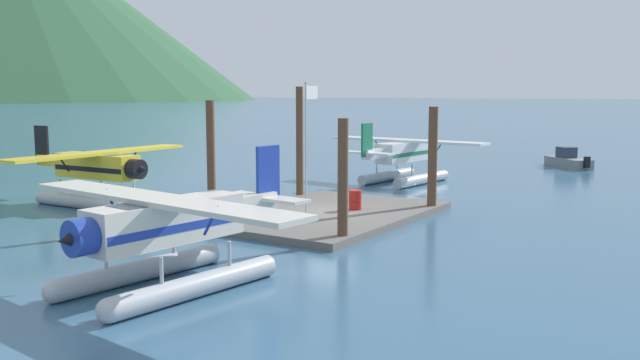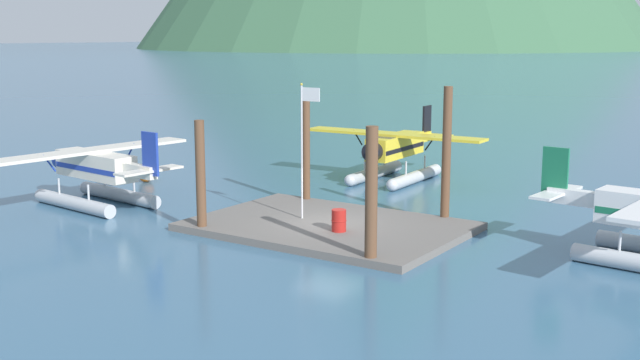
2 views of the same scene
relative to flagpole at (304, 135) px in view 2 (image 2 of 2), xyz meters
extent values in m
plane|color=#38607F|center=(1.26, -0.08, -3.88)|extent=(1200.00, 1200.00, 0.00)
cube|color=#66605B|center=(1.26, -0.08, -3.73)|extent=(10.89, 7.57, 0.30)
cylinder|color=brown|center=(-2.74, -3.39, -1.56)|extent=(0.39, 0.39, 4.64)
cylinder|color=brown|center=(5.26, -3.48, -1.42)|extent=(0.44, 0.44, 4.92)
cylinder|color=brown|center=(-2.29, 3.43, -1.26)|extent=(0.36, 0.36, 5.24)
cylinder|color=brown|center=(4.76, 3.68, -0.95)|extent=(0.38, 0.38, 5.87)
cylinder|color=silver|center=(-0.13, 0.00, -0.77)|extent=(0.08, 0.08, 5.62)
cube|color=white|center=(0.32, 0.00, 1.69)|extent=(0.90, 0.03, 0.56)
sphere|color=gold|center=(-0.13, 0.00, 2.09)|extent=(0.10, 0.10, 0.10)
cylinder|color=#AD1E19|center=(2.36, -1.00, -3.14)|extent=(0.58, 0.58, 0.88)
torus|color=#AD1E19|center=(2.36, -1.00, -3.14)|extent=(0.62, 0.62, 0.04)
sphere|color=orange|center=(-13.01, 3.38, -3.44)|extent=(0.89, 0.89, 0.89)
cylinder|color=#B7BABF|center=(-10.58, -3.45, -3.56)|extent=(5.64, 1.25, 0.64)
sphere|color=#B7BABF|center=(-13.36, -3.14, -3.56)|extent=(0.64, 0.64, 0.64)
cylinder|color=#B7BABF|center=(-10.30, -0.97, -3.56)|extent=(5.64, 1.25, 0.64)
sphere|color=#B7BABF|center=(-13.08, -0.66, -3.56)|extent=(0.64, 0.64, 0.64)
cylinder|color=#B7BABF|center=(-11.77, -3.32, -2.89)|extent=(0.10, 0.10, 0.70)
cylinder|color=#B7BABF|center=(-9.38, -3.59, -2.89)|extent=(0.10, 0.10, 0.70)
cylinder|color=#B7BABF|center=(-11.49, -0.84, -2.89)|extent=(0.10, 0.10, 0.70)
cylinder|color=#B7BABF|center=(-9.11, -1.10, -2.89)|extent=(0.10, 0.10, 0.70)
cube|color=silver|center=(-10.44, -2.21, -1.94)|extent=(4.91, 1.76, 1.20)
cube|color=#1E389E|center=(-10.44, -2.21, -2.04)|extent=(4.81, 1.77, 0.24)
cube|color=#283347|center=(-11.51, -2.09, -1.61)|extent=(1.21, 1.17, 0.56)
cube|color=silver|center=(-10.74, -2.18, -1.27)|extent=(2.54, 10.49, 0.14)
cylinder|color=#1E389E|center=(-10.98, -4.36, -1.60)|extent=(0.15, 0.63, 0.84)
cylinder|color=#1E389E|center=(-10.49, 0.01, -1.60)|extent=(0.15, 0.63, 0.84)
cylinder|color=#1E389E|center=(-13.12, -1.91, -1.94)|extent=(0.70, 1.02, 0.96)
cone|color=black|center=(-13.57, -1.86, -1.94)|extent=(0.39, 0.40, 0.36)
cube|color=silver|center=(-7.21, -2.57, -1.84)|extent=(2.24, 0.68, 0.56)
cube|color=#1E389E|center=(-6.31, -2.67, -0.99)|extent=(1.01, 0.23, 1.90)
cube|color=silver|center=(-6.41, -2.66, -1.74)|extent=(1.15, 3.27, 0.10)
cylinder|color=#B7BABF|center=(-0.59, 11.42, -3.56)|extent=(0.84, 5.62, 0.64)
sphere|color=#B7BABF|center=(-0.49, 8.62, -3.56)|extent=(0.64, 0.64, 0.64)
cylinder|color=#B7BABF|center=(-3.09, 11.33, -3.56)|extent=(0.84, 5.62, 0.64)
sphere|color=#B7BABF|center=(-2.99, 8.54, -3.56)|extent=(0.64, 0.64, 0.64)
cylinder|color=#B7BABF|center=(-0.55, 10.22, -2.89)|extent=(0.10, 0.10, 0.70)
cylinder|color=#B7BABF|center=(-0.63, 12.62, -2.89)|extent=(0.10, 0.10, 0.70)
cylinder|color=#B7BABF|center=(-3.05, 10.13, -2.89)|extent=(0.10, 0.10, 0.70)
cylinder|color=#B7BABF|center=(-3.13, 12.53, -2.89)|extent=(0.10, 0.10, 0.70)
cube|color=yellow|center=(-1.84, 11.38, -1.94)|extent=(1.41, 4.84, 1.20)
cube|color=black|center=(-1.84, 11.38, -2.04)|extent=(1.43, 4.75, 0.24)
cube|color=#283347|center=(-1.80, 10.30, -1.61)|extent=(1.09, 1.14, 0.56)
cube|color=yellow|center=(-1.83, 11.08, -1.27)|extent=(10.44, 1.77, 0.14)
cylinder|color=black|center=(0.37, 11.16, -1.60)|extent=(0.62, 0.10, 0.84)
cylinder|color=black|center=(-4.03, 11.00, -1.60)|extent=(0.62, 0.10, 0.84)
cylinder|color=black|center=(-1.74, 8.68, -1.94)|extent=(0.98, 0.63, 0.96)
cone|color=black|center=(-1.73, 8.23, -1.94)|extent=(0.37, 0.36, 0.36)
cube|color=yellow|center=(-1.95, 14.63, -1.84)|extent=(0.52, 2.21, 0.56)
cube|color=black|center=(-1.98, 15.53, -0.99)|extent=(0.16, 1.00, 1.90)
cube|color=yellow|center=(-1.98, 15.43, -1.74)|extent=(3.23, 0.91, 0.10)
cylinder|color=#B7BABF|center=(12.59, 0.98, -2.89)|extent=(0.10, 0.10, 0.70)
cube|color=white|center=(10.66, 2.41, -1.84)|extent=(2.23, 0.63, 0.56)
cube|color=#196B47|center=(9.77, 2.49, -0.99)|extent=(1.01, 0.21, 1.90)
cube|color=white|center=(9.87, 2.48, -1.74)|extent=(1.08, 3.26, 0.10)
camera|label=1|loc=(-23.87, -16.01, 1.68)|focal=37.94mm
camera|label=2|loc=(18.61, -26.59, 4.13)|focal=44.15mm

